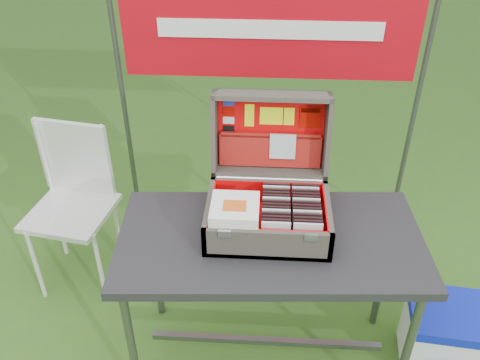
# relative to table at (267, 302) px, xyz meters

# --- Properties ---
(ground) EXTENTS (80.00, 80.00, 0.00)m
(ground) POSITION_rel_table_xyz_m (-0.04, -0.00, -0.39)
(ground) COLOR #366023
(ground) RESTS_ON ground
(table) EXTENTS (1.30, 0.71, 0.79)m
(table) POSITION_rel_table_xyz_m (0.00, 0.00, 0.00)
(table) COLOR black
(table) RESTS_ON ground
(table_top) EXTENTS (1.30, 0.71, 0.04)m
(table_top) POSITION_rel_table_xyz_m (0.00, 0.00, 0.37)
(table_top) COLOR black
(table_top) RESTS_ON ground
(table_leg_fl) EXTENTS (0.04, 0.04, 0.75)m
(table_leg_fl) POSITION_rel_table_xyz_m (-0.57, -0.26, -0.02)
(table_leg_fl) COLOR #59595B
(table_leg_fl) RESTS_ON ground
(table_leg_fr) EXTENTS (0.04, 0.04, 0.75)m
(table_leg_fr) POSITION_rel_table_xyz_m (0.57, -0.26, -0.02)
(table_leg_fr) COLOR #59595B
(table_leg_fr) RESTS_ON ground
(table_leg_bl) EXTENTS (0.04, 0.04, 0.75)m
(table_leg_bl) POSITION_rel_table_xyz_m (-0.57, 0.26, -0.02)
(table_leg_bl) COLOR #59595B
(table_leg_bl) RESTS_ON ground
(table_leg_br) EXTENTS (0.04, 0.04, 0.75)m
(table_leg_br) POSITION_rel_table_xyz_m (0.57, 0.26, -0.02)
(table_leg_br) COLOR #59595B
(table_leg_br) RESTS_ON ground
(table_brace) EXTENTS (1.11, 0.03, 0.03)m
(table_brace) POSITION_rel_table_xyz_m (0.00, -0.00, -0.27)
(table_brace) COLOR #59595B
(table_brace) RESTS_ON ground
(suitcase) EXTENTS (0.51, 0.52, 0.48)m
(suitcase) POSITION_rel_table_xyz_m (-0.01, 0.10, 0.63)
(suitcase) COLOR #60594A
(suitcase) RESTS_ON table
(suitcase_base_bottom) EXTENTS (0.51, 0.36, 0.02)m
(suitcase_base_bottom) POSITION_rel_table_xyz_m (-0.01, 0.04, 0.40)
(suitcase_base_bottom) COLOR #60594A
(suitcase_base_bottom) RESTS_ON table_top
(suitcase_base_wall_front) EXTENTS (0.51, 0.02, 0.14)m
(suitcase_base_wall_front) POSITION_rel_table_xyz_m (-0.01, -0.13, 0.46)
(suitcase_base_wall_front) COLOR #60594A
(suitcase_base_wall_front) RESTS_ON table_top
(suitcase_base_wall_back) EXTENTS (0.51, 0.02, 0.14)m
(suitcase_base_wall_back) POSITION_rel_table_xyz_m (-0.01, 0.21, 0.46)
(suitcase_base_wall_back) COLOR #60594A
(suitcase_base_wall_back) RESTS_ON table_top
(suitcase_base_wall_left) EXTENTS (0.02, 0.36, 0.14)m
(suitcase_base_wall_left) POSITION_rel_table_xyz_m (-0.26, 0.04, 0.46)
(suitcase_base_wall_left) COLOR #60594A
(suitcase_base_wall_left) RESTS_ON table_top
(suitcase_base_wall_right) EXTENTS (0.02, 0.36, 0.14)m
(suitcase_base_wall_right) POSITION_rel_table_xyz_m (0.23, 0.04, 0.46)
(suitcase_base_wall_right) COLOR #60594A
(suitcase_base_wall_right) RESTS_ON table_top
(suitcase_liner_floor) EXTENTS (0.47, 0.32, 0.01)m
(suitcase_liner_floor) POSITION_rel_table_xyz_m (-0.01, 0.04, 0.42)
(suitcase_liner_floor) COLOR red
(suitcase_liner_floor) RESTS_ON suitcase_base_bottom
(suitcase_latch_left) EXTENTS (0.05, 0.01, 0.03)m
(suitcase_latch_left) POSITION_rel_table_xyz_m (-0.18, -0.14, 0.52)
(suitcase_latch_left) COLOR silver
(suitcase_latch_left) RESTS_ON suitcase_base_wall_front
(suitcase_latch_right) EXTENTS (0.05, 0.01, 0.03)m
(suitcase_latch_right) POSITION_rel_table_xyz_m (0.15, -0.14, 0.52)
(suitcase_latch_right) COLOR silver
(suitcase_latch_right) RESTS_ON suitcase_base_wall_front
(suitcase_hinge) EXTENTS (0.46, 0.02, 0.02)m
(suitcase_hinge) POSITION_rel_table_xyz_m (-0.01, 0.22, 0.53)
(suitcase_hinge) COLOR silver
(suitcase_hinge) RESTS_ON suitcase_base_wall_back
(suitcase_lid_back) EXTENTS (0.51, 0.08, 0.36)m
(suitcase_lid_back) POSITION_rel_table_xyz_m (-0.01, 0.38, 0.69)
(suitcase_lid_back) COLOR #60594A
(suitcase_lid_back) RESTS_ON suitcase_base_wall_back
(suitcase_lid_rim_far) EXTENTS (0.51, 0.14, 0.04)m
(suitcase_lid_rim_far) POSITION_rel_table_xyz_m (-0.01, 0.35, 0.86)
(suitcase_lid_rim_far) COLOR #60594A
(suitcase_lid_rim_far) RESTS_ON suitcase_lid_back
(suitcase_lid_rim_near) EXTENTS (0.51, 0.14, 0.04)m
(suitcase_lid_rim_near) POSITION_rel_table_xyz_m (-0.01, 0.29, 0.53)
(suitcase_lid_rim_near) COLOR #60594A
(suitcase_lid_rim_near) RESTS_ON suitcase_lid_back
(suitcase_lid_rim_left) EXTENTS (0.02, 0.20, 0.38)m
(suitcase_lid_rim_left) POSITION_rel_table_xyz_m (-0.26, 0.32, 0.70)
(suitcase_lid_rim_left) COLOR #60594A
(suitcase_lid_rim_left) RESTS_ON suitcase_lid_back
(suitcase_lid_rim_right) EXTENTS (0.02, 0.20, 0.38)m
(suitcase_lid_rim_right) POSITION_rel_table_xyz_m (0.23, 0.32, 0.70)
(suitcase_lid_rim_right) COLOR #60594A
(suitcase_lid_rim_right) RESTS_ON suitcase_lid_back
(suitcase_lid_liner) EXTENTS (0.46, 0.06, 0.31)m
(suitcase_lid_liner) POSITION_rel_table_xyz_m (-0.01, 0.37, 0.69)
(suitcase_lid_liner) COLOR red
(suitcase_lid_liner) RESTS_ON suitcase_lid_back
(suitcase_liner_wall_front) EXTENTS (0.47, 0.01, 0.12)m
(suitcase_liner_wall_front) POSITION_rel_table_xyz_m (-0.01, -0.12, 0.47)
(suitcase_liner_wall_front) COLOR red
(suitcase_liner_wall_front) RESTS_ON suitcase_base_bottom
(suitcase_liner_wall_back) EXTENTS (0.47, 0.01, 0.12)m
(suitcase_liner_wall_back) POSITION_rel_table_xyz_m (-0.01, 0.20, 0.47)
(suitcase_liner_wall_back) COLOR red
(suitcase_liner_wall_back) RESTS_ON suitcase_base_bottom
(suitcase_liner_wall_left) EXTENTS (0.01, 0.32, 0.12)m
(suitcase_liner_wall_left) POSITION_rel_table_xyz_m (-0.24, 0.04, 0.47)
(suitcase_liner_wall_left) COLOR red
(suitcase_liner_wall_left) RESTS_ON suitcase_base_bottom
(suitcase_liner_wall_right) EXTENTS (0.01, 0.32, 0.12)m
(suitcase_liner_wall_right) POSITION_rel_table_xyz_m (0.22, 0.04, 0.47)
(suitcase_liner_wall_right) COLOR red
(suitcase_liner_wall_right) RESTS_ON suitcase_base_bottom
(suitcase_lid_pocket) EXTENTS (0.45, 0.06, 0.15)m
(suitcase_lid_pocket) POSITION_rel_table_xyz_m (-0.01, 0.33, 0.61)
(suitcase_lid_pocket) COLOR #A01A14
(suitcase_lid_pocket) RESTS_ON suitcase_lid_liner
(suitcase_pocket_edge) EXTENTS (0.44, 0.02, 0.02)m
(suitcase_pocket_edge) POSITION_rel_table_xyz_m (-0.01, 0.34, 0.68)
(suitcase_pocket_edge) COLOR #A01A14
(suitcase_pocket_edge) RESTS_ON suitcase_lid_pocket
(suitcase_pocket_cd) EXTENTS (0.11, 0.03, 0.11)m
(suitcase_pocket_cd) POSITION_rel_table_xyz_m (0.04, 0.32, 0.64)
(suitcase_pocket_cd) COLOR silver
(suitcase_pocket_cd) RESTS_ON suitcase_lid_pocket
(lid_sticker_cc_a) EXTENTS (0.05, 0.01, 0.03)m
(lid_sticker_cc_a) POSITION_rel_table_xyz_m (-0.20, 0.38, 0.81)
(lid_sticker_cc_a) COLOR #1933B2
(lid_sticker_cc_a) RESTS_ON suitcase_lid_liner
(lid_sticker_cc_b) EXTENTS (0.05, 0.01, 0.03)m
(lid_sticker_cc_b) POSITION_rel_table_xyz_m (-0.20, 0.37, 0.77)
(lid_sticker_cc_b) COLOR #AC0800
(lid_sticker_cc_b) RESTS_ON suitcase_lid_liner
(lid_sticker_cc_c) EXTENTS (0.05, 0.01, 0.03)m
(lid_sticker_cc_c) POSITION_rel_table_xyz_m (-0.20, 0.37, 0.73)
(lid_sticker_cc_c) COLOR white
(lid_sticker_cc_c) RESTS_ON suitcase_lid_liner
(lid_sticker_cc_d) EXTENTS (0.05, 0.01, 0.03)m
(lid_sticker_cc_d) POSITION_rel_table_xyz_m (-0.20, 0.36, 0.69)
(lid_sticker_cc_d) COLOR black
(lid_sticker_cc_d) RESTS_ON suitcase_lid_liner
(lid_card_neon_tall) EXTENTS (0.04, 0.02, 0.10)m
(lid_card_neon_tall) POSITION_rel_table_xyz_m (-0.11, 0.37, 0.76)
(lid_card_neon_tall) COLOR #E7F312
(lid_card_neon_tall) RESTS_ON suitcase_lid_liner
(lid_card_neon_main) EXTENTS (0.10, 0.02, 0.08)m
(lid_card_neon_main) POSITION_rel_table_xyz_m (-0.01, 0.37, 0.76)
(lid_card_neon_main) COLOR #E7F312
(lid_card_neon_main) RESTS_ON suitcase_lid_liner
(lid_card_neon_small) EXTENTS (0.05, 0.02, 0.08)m
(lid_card_neon_small) POSITION_rel_table_xyz_m (0.06, 0.37, 0.76)
(lid_card_neon_small) COLOR #E7F312
(lid_card_neon_small) RESTS_ON suitcase_lid_liner
(lid_sticker_band) EXTENTS (0.09, 0.02, 0.09)m
(lid_sticker_band) POSITION_rel_table_xyz_m (0.15, 0.37, 0.76)
(lid_sticker_band) COLOR #AC0800
(lid_sticker_band) RESTS_ON suitcase_lid_liner
(lid_sticker_band_bar) EXTENTS (0.08, 0.01, 0.02)m
(lid_sticker_band_bar) POSITION_rel_table_xyz_m (0.15, 0.38, 0.79)
(lid_sticker_band_bar) COLOR black
(lid_sticker_band_bar) RESTS_ON suitcase_lid_liner
(cd_left_0) EXTENTS (0.11, 0.01, 0.13)m
(cd_left_0) POSITION_rel_table_xyz_m (0.02, -0.09, 0.48)
(cd_left_0) COLOR silver
(cd_left_0) RESTS_ON suitcase_liner_floor
(cd_left_1) EXTENTS (0.11, 0.01, 0.13)m
(cd_left_1) POSITION_rel_table_xyz_m (0.02, -0.07, 0.48)
(cd_left_1) COLOR black
(cd_left_1) RESTS_ON suitcase_liner_floor
(cd_left_2) EXTENTS (0.11, 0.01, 0.13)m
(cd_left_2) POSITION_rel_table_xyz_m (0.02, -0.05, 0.48)
(cd_left_2) COLOR black
(cd_left_2) RESTS_ON suitcase_liner_floor
(cd_left_3) EXTENTS (0.11, 0.01, 0.13)m
(cd_left_3) POSITION_rel_table_xyz_m (0.02, -0.03, 0.48)
(cd_left_3) COLOR black
(cd_left_3) RESTS_ON suitcase_liner_floor
(cd_left_4) EXTENTS (0.11, 0.01, 0.13)m
(cd_left_4) POSITION_rel_table_xyz_m (0.02, -0.01, 0.48)
(cd_left_4) COLOR silver
(cd_left_4) RESTS_ON suitcase_liner_floor
(cd_left_5) EXTENTS (0.11, 0.01, 0.13)m
(cd_left_5) POSITION_rel_table_xyz_m (0.02, 0.01, 0.48)
(cd_left_5) COLOR black
(cd_left_5) RESTS_ON suitcase_liner_floor
(cd_left_6) EXTENTS (0.11, 0.01, 0.13)m
(cd_left_6) POSITION_rel_table_xyz_m (0.02, 0.03, 0.48)
(cd_left_6) COLOR black
(cd_left_6) RESTS_ON suitcase_liner_floor
(cd_left_7) EXTENTS (0.11, 0.01, 0.13)m
(cd_left_7) POSITION_rel_table_xyz_m (0.02, 0.05, 0.48)
(cd_left_7) COLOR black
(cd_left_7) RESTS_ON suitcase_liner_floor
(cd_left_8) EXTENTS (0.11, 0.01, 0.13)m
(cd_left_8) POSITION_rel_table_xyz_m (0.02, 0.07, 0.48)
(cd_left_8) COLOR silver
(cd_left_8) RESTS_ON suitcase_liner_floor
(cd_left_9) EXTENTS (0.11, 0.01, 0.13)m
(cd_left_9) POSITION_rel_table_xyz_m (0.02, 0.09, 0.48)
(cd_left_9) COLOR black
(cd_left_9) RESTS_ON suitcase_liner_floor
(cd_left_10) EXTENTS (0.11, 0.01, 0.13)m
(cd_left_10) POSITION_rel_table_xyz_m (0.02, 0.11, 0.48)
(cd_left_10) COLOR black
(cd_left_10) RESTS_ON suitcase_liner_floor
(cd_left_11) EXTENTS (0.11, 0.01, 0.13)m
(cd_left_11) POSITION_rel_table_xyz_m (0.02, 0.13, 0.48)
(cd_left_11) COLOR black
(cd_left_11) RESTS_ON suitcase_liner_floor
(cd_left_12) EXTENTS (0.11, 0.01, 0.13)m
(cd_left_12) POSITION_rel_table_xyz_m (0.02, 0.14, 0.48)
(cd_left_12) COLOR silver
(cd_left_12) RESTS_ON suitcase_liner_floor
(cd_left_13) EXTENTS (0.11, 0.01, 0.13)m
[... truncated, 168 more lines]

